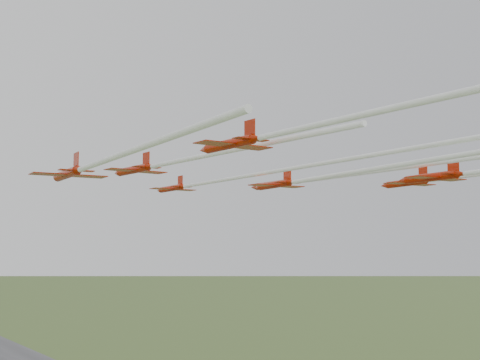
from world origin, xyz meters
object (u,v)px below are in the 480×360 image
jet_lead (233,178)px  jet_row2_left (174,162)px  jet_row2_right (325,178)px  jet_row3_mid (361,171)px  jet_row4_left (319,124)px  jet_row3_left (94,164)px

jet_lead → jet_row2_left: 11.07m
jet_row2_right → jet_row3_mid: 24.87m
jet_row2_left → jet_row3_mid: 26.91m
jet_lead → jet_row2_right: (13.85, -4.68, 0.49)m
jet_row2_right → jet_row4_left: bearing=-131.7°
jet_lead → jet_row2_right: bearing=-18.7°
jet_row2_right → jet_row3_left: bearing=-161.7°
jet_lead → jet_row4_left: 39.07m
jet_row2_right → jet_row3_left: jet_row2_right is taller
jet_row2_right → jet_row3_left: 45.03m
jet_row3_mid → jet_row2_right: bearing=63.2°
jet_row3_left → jet_row3_mid: bearing=-9.4°
jet_row2_right → jet_lead: bearing=160.8°
jet_row3_left → jet_row2_left: bearing=47.3°
jet_row2_left → jet_row2_right: bearing=-10.0°
jet_row2_left → jet_row3_left: bearing=-139.9°
jet_row3_left → jet_row2_right: bearing=22.3°
jet_row3_mid → jet_row2_left: bearing=120.5°
jet_row3_left → jet_row4_left: bearing=-46.2°
jet_row2_left → jet_row3_left: (-17.92, -17.19, -3.47)m
jet_row4_left → jet_lead: bearing=66.3°
jet_row2_left → jet_row3_mid: jet_row2_left is taller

